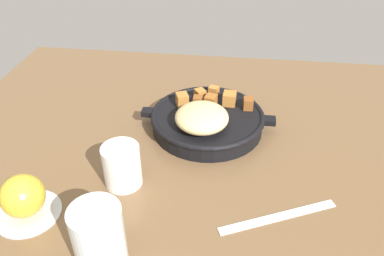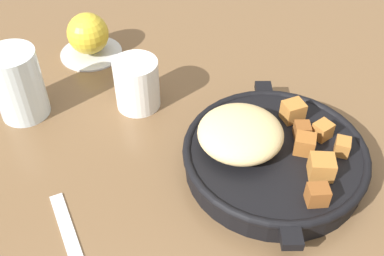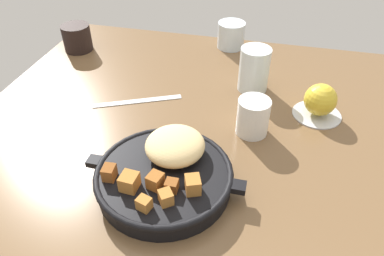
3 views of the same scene
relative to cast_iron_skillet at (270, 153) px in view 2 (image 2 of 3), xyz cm
name	(u,v)px [view 2 (image 2 of 3)]	position (x,y,z in cm)	size (l,w,h in cm)	color
ground_plane	(179,151)	(4.24, 12.08, -4.04)	(104.19, 100.33, 2.40)	brown
cast_iron_skillet	(270,153)	(0.00, 0.00, 0.00)	(28.58, 24.25, 7.98)	black
saucer_plate	(91,52)	(26.84, 27.72, -2.54)	(10.73, 10.73, 0.60)	#B7BABF
red_apple	(88,34)	(26.84, 27.72, 1.28)	(7.04, 7.04, 7.04)	gold
white_creamer_pitcher	(137,84)	(13.21, 18.36, 1.10)	(6.66, 6.66, 7.87)	white
water_glass_tall	(18,84)	(11.53, 35.30, 2.53)	(7.24, 7.24, 10.73)	silver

